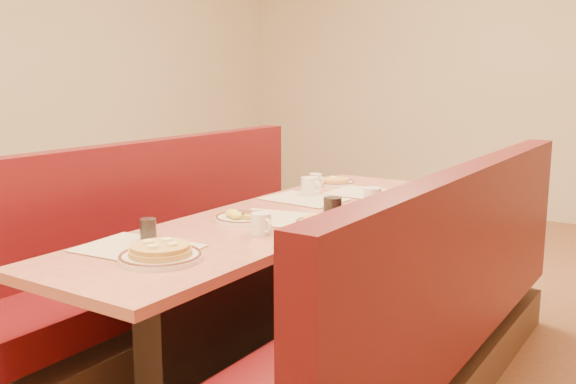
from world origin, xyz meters
The scene contains 18 objects.
ground centered at (0.00, 0.00, 0.00)m, with size 8.00×8.00×0.00m, color #9E6647.
diner_table centered at (0.00, 0.00, 0.37)m, with size 0.70×2.50×0.75m.
booth_left centered at (-0.73, 0.00, 0.36)m, with size 0.55×2.50×1.05m.
booth_right centered at (0.73, 0.00, 0.36)m, with size 0.55×2.50×1.05m.
placemat_near_left centered at (-0.12, -0.79, 0.75)m, with size 0.43×0.32×0.00m, color beige.
placemat_near_right centered at (0.05, -0.07, 0.75)m, with size 0.42×0.32×0.00m, color beige.
placemat_far_left centered at (-0.10, 0.39, 0.75)m, with size 0.41×0.31×0.00m, color beige.
placemat_far_right centered at (0.12, 0.72, 0.75)m, with size 0.45×0.34×0.00m, color beige.
pancake_plate centered at (0.06, -0.85, 0.77)m, with size 0.30×0.30×0.07m.
eggs_plate centered at (-0.08, -0.18, 0.77)m, with size 0.26×0.26×0.05m.
extra_plate_mid centered at (0.27, -0.07, 0.77)m, with size 0.23×0.23×0.05m.
extra_plate_far centered at (-0.19, 0.89, 0.77)m, with size 0.24×0.24×0.05m.
coffee_mug_a centered at (0.14, -0.34, 0.80)m, with size 0.12×0.08×0.09m.
coffee_mug_b centered at (-0.15, 0.52, 0.80)m, with size 0.13×0.09×0.10m.
coffee_mug_c centered at (0.28, 0.42, 0.80)m, with size 0.13×0.09×0.10m.
coffee_mug_d centered at (-0.26, 0.76, 0.79)m, with size 0.10×0.07×0.08m.
soda_tumbler_near centered at (-0.18, -0.67, 0.79)m, with size 0.07×0.07×0.09m.
soda_tumbler_mid centered at (0.28, 0.01, 0.81)m, with size 0.08×0.08×0.11m.
Camera 1 is at (1.66, -2.45, 1.41)m, focal length 40.00 mm.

